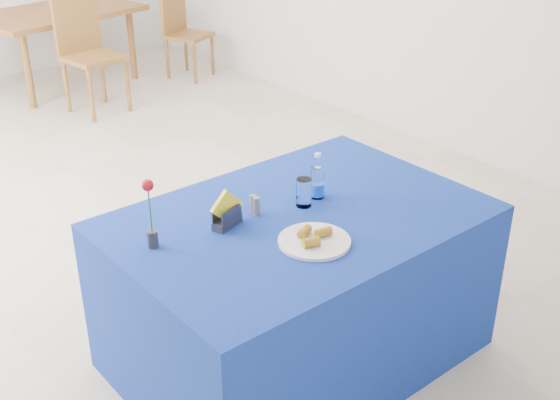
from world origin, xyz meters
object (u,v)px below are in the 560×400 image
at_px(plate, 314,241).
at_px(blue_table, 297,288).
at_px(oak_table, 57,18).
at_px(water_bottle, 317,183).
at_px(chair_bg_left, 87,47).
at_px(chair_bg_right, 182,28).

bearing_deg(plate, blue_table, 64.37).
bearing_deg(plate, oak_table, 77.92).
distance_m(water_bottle, oak_table, 4.68).
height_order(water_bottle, oak_table, water_bottle).
distance_m(oak_table, chair_bg_left, 0.86).
distance_m(blue_table, water_bottle, 0.49).
xyz_separation_m(chair_bg_left, chair_bg_right, (1.22, 0.36, -0.08)).
xyz_separation_m(plate, water_bottle, (0.29, 0.30, 0.06)).
relative_size(plate, blue_table, 0.18).
relative_size(blue_table, oak_table, 0.96).
bearing_deg(water_bottle, chair_bg_right, 65.52).
bearing_deg(blue_table, plate, -115.63).
bearing_deg(oak_table, blue_table, -101.39).
xyz_separation_m(oak_table, chair_bg_right, (1.11, -0.49, -0.17)).
bearing_deg(chair_bg_right, chair_bg_left, 173.27).
bearing_deg(plate, chair_bg_left, 76.96).
xyz_separation_m(blue_table, chair_bg_left, (0.84, 3.84, 0.20)).
relative_size(water_bottle, oak_table, 0.13).
bearing_deg(oak_table, chair_bg_left, -97.38).
relative_size(water_bottle, chair_bg_left, 0.21).
bearing_deg(water_bottle, oak_table, 80.57).
bearing_deg(oak_table, water_bottle, -99.43).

